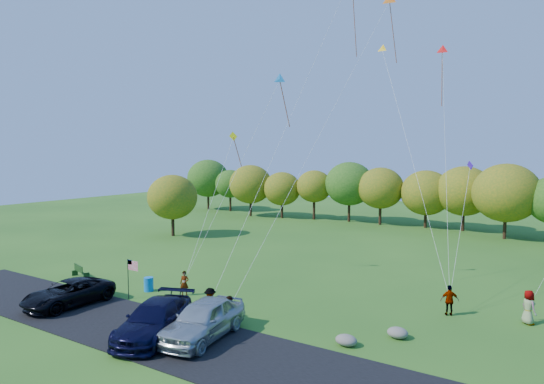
{
  "coord_description": "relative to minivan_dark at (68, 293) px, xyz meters",
  "views": [
    {
      "loc": [
        17.08,
        -21.33,
        9.54
      ],
      "look_at": [
        -0.76,
        6.0,
        6.8
      ],
      "focal_mm": 32.0,
      "sensor_mm": 36.0,
      "label": 1
    }
  ],
  "objects": [
    {
      "name": "minivan_navy",
      "position": [
        8.21,
        -0.64,
        0.11
      ],
      "size": [
        4.48,
        6.56,
        1.76
      ],
      "primitive_type": "imported",
      "rotation": [
        0.0,
        0.0,
        0.37
      ],
      "color": "black",
      "rests_on": "asphalt_lane"
    },
    {
      "name": "flyer_d",
      "position": [
        20.08,
        11.14,
        0.06
      ],
      "size": [
        1.13,
        0.86,
        1.79
      ],
      "primitive_type": "imported",
      "rotation": [
        0.0,
        0.0,
        3.61
      ],
      "color": "#4C4C59",
      "rests_on": "ground"
    },
    {
      "name": "asphalt_lane",
      "position": [
        9.39,
        -0.25,
        -0.81
      ],
      "size": [
        44.0,
        6.0,
        0.06
      ],
      "primitive_type": "cube",
      "color": "black",
      "rests_on": "ground"
    },
    {
      "name": "minivan_dark",
      "position": [
        0.0,
        0.0,
        0.0
      ],
      "size": [
        2.61,
        5.61,
        1.55
      ],
      "primitive_type": "imported",
      "rotation": [
        0.0,
        0.0,
        -0.01
      ],
      "color": "black",
      "rests_on": "asphalt_lane"
    },
    {
      "name": "trash_barrel",
      "position": [
        1.65,
        4.99,
        -0.36
      ],
      "size": [
        0.64,
        0.64,
        0.96
      ],
      "primitive_type": "cylinder",
      "color": "blue",
      "rests_on": "ground"
    },
    {
      "name": "flyer_e",
      "position": [
        24.07,
        12.04,
        0.12
      ],
      "size": [
        1.09,
        1.09,
        1.91
      ],
      "primitive_type": "imported",
      "rotation": [
        0.0,
        0.0,
        2.36
      ],
      "color": "#4C4C59",
      "rests_on": "ground"
    },
    {
      "name": "flag_assembly",
      "position": [
        2.18,
        3.05,
        1.14
      ],
      "size": [
        0.97,
        0.63,
        2.62
      ],
      "color": "black",
      "rests_on": "ground"
    },
    {
      "name": "flyer_a",
      "position": [
        4.39,
        5.6,
        -0.02
      ],
      "size": [
        0.71,
        0.61,
        1.64
      ],
      "primitive_type": "imported",
      "rotation": [
        0.0,
        0.0,
        0.43
      ],
      "color": "#4C4C59",
      "rests_on": "ground"
    },
    {
      "name": "flyer_c",
      "position": [
        8.88,
        2.95,
        0.08
      ],
      "size": [
        1.2,
        0.71,
        1.84
      ],
      "primitive_type": "imported",
      "rotation": [
        0.0,
        0.0,
        3.16
      ],
      "color": "#4C4C59",
      "rests_on": "ground"
    },
    {
      "name": "boulder_far",
      "position": [
        18.69,
        6.11,
        -0.56
      ],
      "size": [
        1.07,
        0.9,
        0.56
      ],
      "primitive_type": "ellipsoid",
      "color": "gray",
      "rests_on": "ground"
    },
    {
      "name": "treeline",
      "position": [
        6.15,
        39.95,
        3.78
      ],
      "size": [
        76.21,
        28.02,
        8.33
      ],
      "color": "#352113",
      "rests_on": "ground"
    },
    {
      "name": "minivan_silver",
      "position": [
        10.46,
        0.52,
        0.21
      ],
      "size": [
        3.2,
        6.07,
        1.97
      ],
      "primitive_type": "imported",
      "rotation": [
        0.0,
        0.0,
        0.16
      ],
      "color": "#AFB5BA",
      "rests_on": "asphalt_lane"
    },
    {
      "name": "kites_aloft",
      "position": [
        12.83,
        16.81,
        17.91
      ],
      "size": [
        24.07,
        10.09,
        14.86
      ],
      "color": "red",
      "rests_on": "ground"
    },
    {
      "name": "park_bench",
      "position": [
        -5.61,
        4.71,
        -0.33
      ],
      "size": [
        1.67,
        0.74,
        0.95
      ],
      "rotation": [
        0.0,
        0.0,
        -0.29
      ],
      "color": "#163613",
      "rests_on": "ground"
    },
    {
      "name": "flyer_b",
      "position": [
        10.28,
        2.95,
        -0.04
      ],
      "size": [
        0.9,
        0.78,
        1.6
      ],
      "primitive_type": "imported",
      "rotation": [
        0.0,
        0.0,
        -0.25
      ],
      "color": "#4C4C59",
      "rests_on": "ground"
    },
    {
      "name": "ground",
      "position": [
        9.39,
        3.75,
        -0.84
      ],
      "size": [
        140.0,
        140.0,
        0.0
      ],
      "primitive_type": "plane",
      "color": "#2A5C1A",
      "rests_on": "ground"
    },
    {
      "name": "boulder_near",
      "position": [
        16.89,
        3.78,
        -0.56
      ],
      "size": [
        1.1,
        0.86,
        0.55
      ],
      "primitive_type": "ellipsoid",
      "color": "gray",
      "rests_on": "ground"
    }
  ]
}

